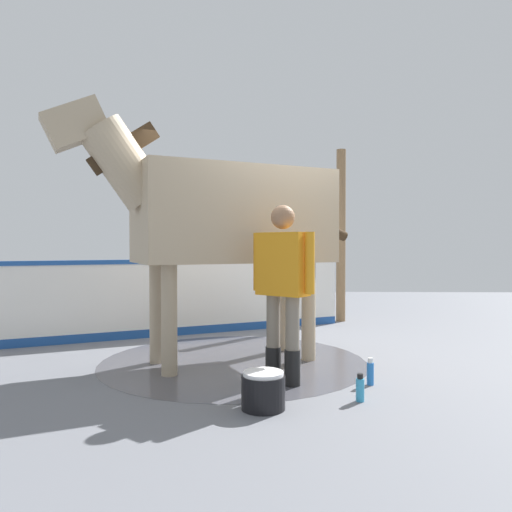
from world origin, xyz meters
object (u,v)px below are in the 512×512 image
horse (224,215)px  wash_bucket (263,391)px  bottle_shampoo (360,389)px  handler (283,281)px  bottle_spray (370,373)px

horse → wash_bucket: size_ratio=9.18×
wash_bucket → bottle_shampoo: wash_bucket is taller
horse → handler: bearing=102.3°
bottle_shampoo → bottle_spray: bearing=69.1°
horse → wash_bucket: 2.19m
handler → bottle_spray: 1.19m
horse → handler: horse is taller
handler → bottle_spray: size_ratio=6.64×
horse → bottle_shampoo: size_ratio=13.90×
wash_bucket → bottle_shampoo: bearing=14.5°
handler → bottle_shampoo: 1.19m
wash_bucket → handler: bearing=76.4°
handler → bottle_shampoo: bearing=-92.7°
horse → bottle_shampoo: (1.27, -1.32, -1.54)m
handler → wash_bucket: size_ratio=4.79×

